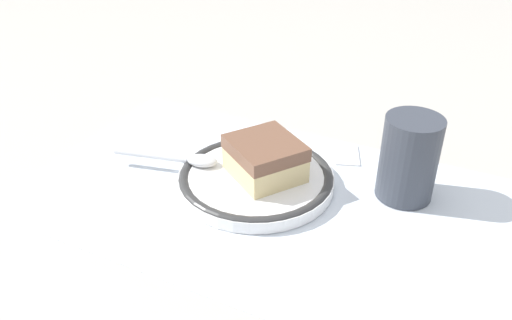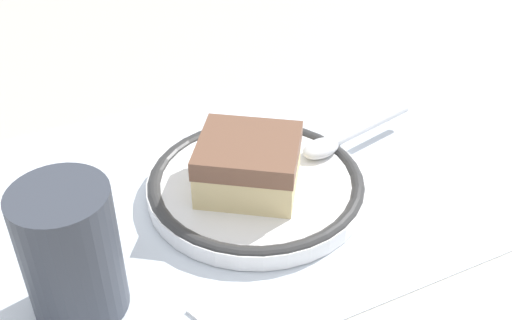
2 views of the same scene
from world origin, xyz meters
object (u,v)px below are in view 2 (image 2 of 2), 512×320
(plate, at_px, (256,185))
(spoon, at_px, (338,140))
(cake_slice, at_px, (249,164))
(sugar_packet, at_px, (228,316))
(cup, at_px, (73,260))

(plate, xyz_separation_m, spoon, (0.09, 0.01, 0.01))
(cake_slice, xyz_separation_m, sugar_packet, (-0.07, -0.11, -0.03))
(cup, xyz_separation_m, sugar_packet, (0.08, -0.05, -0.04))
(cup, bearing_deg, spoon, 15.93)
(plate, distance_m, sugar_packet, 0.13)
(spoon, xyz_separation_m, sugar_packet, (-0.16, -0.12, -0.02))
(plate, height_order, cup, cup)
(cake_slice, relative_size, spoon, 0.81)
(cake_slice, bearing_deg, plate, 29.03)
(plate, xyz_separation_m, cup, (-0.16, -0.06, 0.03))
(spoon, distance_m, sugar_packet, 0.20)
(spoon, relative_size, cup, 1.35)
(sugar_packet, bearing_deg, cake_slice, 58.47)
(spoon, bearing_deg, sugar_packet, -142.30)
(cup, height_order, sugar_packet, cup)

